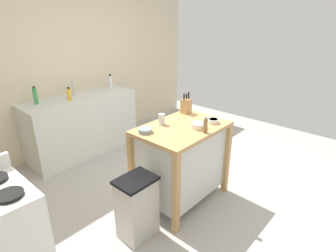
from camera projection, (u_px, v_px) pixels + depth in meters
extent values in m
plane|color=#ADA8A0|center=(177.00, 190.00, 3.34)|extent=(5.89, 5.89, 0.00)
cube|color=beige|center=(73.00, 64.00, 4.15)|extent=(4.89, 0.10, 2.60)
cube|color=tan|center=(182.00, 128.00, 2.88)|extent=(0.98, 0.68, 0.04)
cube|color=silver|center=(181.00, 161.00, 3.03)|extent=(0.88, 0.58, 0.76)
cube|color=tan|center=(176.00, 195.00, 2.54)|extent=(0.06, 0.06, 0.86)
cube|color=tan|center=(227.00, 159.00, 3.18)|extent=(0.06, 0.06, 0.86)
cube|color=tan|center=(132.00, 172.00, 2.92)|extent=(0.06, 0.06, 0.86)
cube|color=tan|center=(185.00, 144.00, 3.56)|extent=(0.06, 0.06, 0.86)
cube|color=tan|center=(186.00, 106.00, 3.25)|extent=(0.11, 0.09, 0.17)
cylinder|color=black|center=(184.00, 97.00, 3.17)|extent=(0.02, 0.02, 0.08)
cylinder|color=black|center=(186.00, 97.00, 3.20)|extent=(0.02, 0.02, 0.07)
cylinder|color=black|center=(189.00, 95.00, 3.23)|extent=(0.02, 0.02, 0.08)
cylinder|color=silver|center=(213.00, 121.00, 2.96)|extent=(0.12, 0.12, 0.05)
cylinder|color=gray|center=(213.00, 119.00, 2.95)|extent=(0.10, 0.10, 0.01)
cylinder|color=gray|center=(145.00, 130.00, 2.72)|extent=(0.14, 0.14, 0.04)
cylinder|color=#49555B|center=(145.00, 129.00, 2.71)|extent=(0.12, 0.12, 0.01)
cylinder|color=silver|center=(198.00, 125.00, 2.82)|extent=(0.15, 0.15, 0.05)
cylinder|color=gray|center=(198.00, 123.00, 2.81)|extent=(0.13, 0.13, 0.01)
cylinder|color=silver|center=(162.00, 119.00, 2.90)|extent=(0.07, 0.07, 0.12)
cylinder|color=olive|center=(205.00, 126.00, 2.69)|extent=(0.04, 0.04, 0.14)
sphere|color=#99999E|center=(206.00, 118.00, 2.66)|extent=(0.03, 0.03, 0.03)
cube|color=#B7B2A8|center=(137.00, 209.00, 2.56)|extent=(0.34, 0.26, 0.60)
cube|color=black|center=(136.00, 180.00, 2.44)|extent=(0.36, 0.28, 0.03)
cube|color=silver|center=(83.00, 125.00, 4.15)|extent=(1.64, 0.60, 0.89)
cube|color=silver|center=(80.00, 98.00, 3.98)|extent=(0.44, 0.36, 0.03)
cylinder|color=#B7BCC1|center=(73.00, 88.00, 4.03)|extent=(0.02, 0.02, 0.22)
cylinder|color=yellow|center=(69.00, 95.00, 3.80)|extent=(0.06, 0.06, 0.16)
cylinder|color=black|center=(68.00, 88.00, 3.76)|extent=(0.04, 0.04, 0.02)
cylinder|color=green|center=(35.00, 96.00, 3.62)|extent=(0.05, 0.05, 0.22)
cylinder|color=black|center=(34.00, 87.00, 3.58)|extent=(0.03, 0.03, 0.02)
cylinder|color=white|center=(111.00, 82.00, 4.42)|extent=(0.06, 0.06, 0.21)
cylinder|color=black|center=(110.00, 75.00, 4.37)|extent=(0.04, 0.04, 0.02)
cylinder|color=black|center=(9.00, 195.00, 1.77)|extent=(0.18, 0.18, 0.02)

